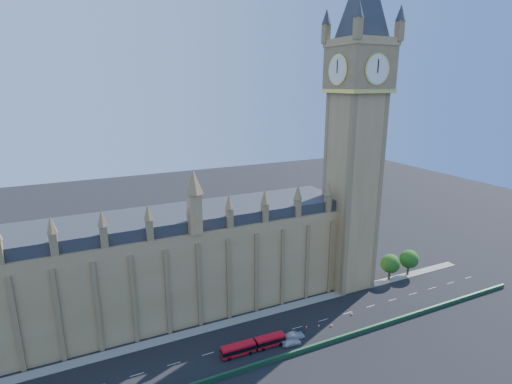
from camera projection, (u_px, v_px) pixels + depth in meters
name	position (u px, v px, depth m)	size (l,w,h in m)	color
ground	(255.00, 340.00, 97.21)	(400.00, 400.00, 0.00)	black
palace_westminster	(131.00, 271.00, 102.47)	(120.00, 20.00, 28.00)	#987A49
elizabeth_tower	(357.00, 106.00, 110.88)	(20.59, 20.59, 105.00)	#987A49
bridge_parapet	(272.00, 360.00, 89.20)	(160.00, 0.60, 1.20)	#1E4C2D
kerb_north	(240.00, 320.00, 105.48)	(160.00, 3.00, 0.16)	gray
tree_east_near	(391.00, 263.00, 126.10)	(6.00, 6.00, 8.50)	#382619
tree_east_far	(409.00, 258.00, 129.40)	(6.00, 6.00, 8.50)	#382619
red_bus	(253.00, 345.00, 93.00)	(15.77, 2.88, 2.67)	red
car_grey	(296.00, 331.00, 99.39)	(1.66, 4.12, 1.40)	#404247
car_silver	(295.00, 335.00, 97.69)	(1.65, 4.74, 1.56)	#9FA2A7
car_white	(292.00, 342.00, 95.26)	(1.91, 4.70, 1.36)	silver
cone_a	(306.00, 327.00, 101.87)	(0.50, 0.50, 0.66)	black
cone_b	(352.00, 314.00, 107.68)	(0.49, 0.49, 0.73)	black
cone_c	(331.00, 325.00, 102.50)	(0.59, 0.59, 0.71)	black
cone_d	(319.00, 326.00, 102.43)	(0.55, 0.55, 0.66)	black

